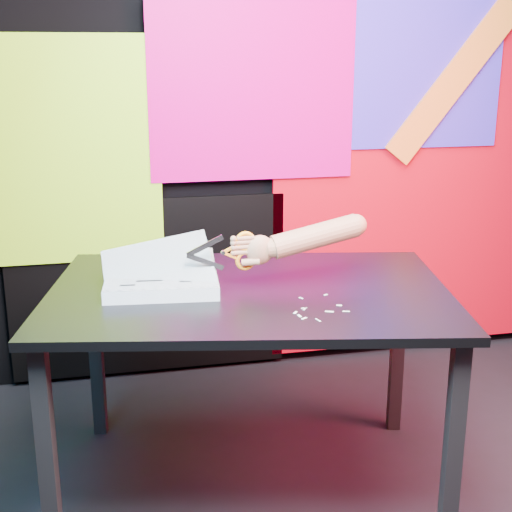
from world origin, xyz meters
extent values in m
cube|color=black|center=(0.00, 1.50, 1.35)|extent=(3.00, 0.01, 2.70)
cube|color=red|center=(0.65, 1.47, 0.85)|extent=(1.60, 0.02, 1.60)
cube|color=#442ADA|center=(0.55, 1.46, 1.45)|extent=(0.85, 0.02, 0.75)
cube|color=#DC007A|center=(-0.25, 1.45, 1.35)|extent=(0.95, 0.02, 0.80)
cube|color=#A4F61E|center=(-1.05, 1.46, 1.10)|extent=(0.75, 0.02, 1.00)
cube|color=orange|center=(0.85, 1.44, 1.55)|extent=(0.91, 0.02, 1.11)
cube|color=black|center=(-0.75, 1.47, 0.45)|extent=(1.30, 0.02, 0.85)
cube|color=#282526|center=(-1.15, 0.20, 0.36)|extent=(0.06, 0.06, 0.72)
cube|color=#282526|center=(-1.00, 0.96, 0.36)|extent=(0.06, 0.06, 0.72)
cube|color=#282526|center=(0.05, -0.03, 0.36)|extent=(0.06, 0.06, 0.72)
cube|color=#282526|center=(0.20, 0.73, 0.36)|extent=(0.06, 0.06, 0.72)
cube|color=black|center=(-0.48, 0.46, 0.73)|extent=(1.49, 1.13, 0.03)
cube|color=silver|center=(-0.77, 0.52, 0.77)|extent=(0.40, 0.31, 0.04)
cube|color=white|center=(-0.77, 0.52, 0.79)|extent=(0.40, 0.31, 0.00)
cube|color=white|center=(-0.77, 0.52, 0.80)|extent=(0.38, 0.30, 0.11)
cube|color=white|center=(-0.78, 0.53, 0.82)|extent=(0.37, 0.25, 0.20)
cylinder|color=#2F2F34|center=(-0.95, 0.41, 0.80)|extent=(0.01, 0.01, 0.00)
cylinder|color=#2F2F34|center=(-0.91, 0.41, 0.80)|extent=(0.01, 0.01, 0.00)
cylinder|color=#2F2F34|center=(-0.87, 0.40, 0.80)|extent=(0.01, 0.01, 0.00)
cylinder|color=#2F2F34|center=(-0.83, 0.40, 0.80)|extent=(0.01, 0.01, 0.00)
cylinder|color=#2F2F34|center=(-0.80, 0.40, 0.80)|extent=(0.01, 0.01, 0.00)
cylinder|color=#2F2F34|center=(-0.76, 0.39, 0.80)|extent=(0.01, 0.01, 0.00)
cylinder|color=#2F2F34|center=(-0.72, 0.39, 0.80)|extent=(0.01, 0.01, 0.00)
cylinder|color=#2F2F34|center=(-0.69, 0.38, 0.80)|extent=(0.01, 0.01, 0.00)
cylinder|color=#2F2F34|center=(-0.65, 0.38, 0.80)|extent=(0.01, 0.01, 0.00)
cylinder|color=#2F2F34|center=(-0.61, 0.38, 0.80)|extent=(0.01, 0.01, 0.00)
cylinder|color=#2F2F34|center=(-0.92, 0.66, 0.80)|extent=(0.01, 0.01, 0.00)
cylinder|color=#2F2F34|center=(-0.88, 0.66, 0.80)|extent=(0.01, 0.01, 0.00)
cylinder|color=#2F2F34|center=(-0.85, 0.65, 0.80)|extent=(0.01, 0.01, 0.00)
cylinder|color=#2F2F34|center=(-0.81, 0.65, 0.80)|extent=(0.01, 0.01, 0.00)
cylinder|color=#2F2F34|center=(-0.77, 0.64, 0.80)|extent=(0.01, 0.01, 0.00)
cylinder|color=#2F2F34|center=(-0.73, 0.64, 0.80)|extent=(0.01, 0.01, 0.00)
cylinder|color=#2F2F34|center=(-0.70, 0.64, 0.80)|extent=(0.01, 0.01, 0.00)
cylinder|color=#2F2F34|center=(-0.66, 0.63, 0.80)|extent=(0.01, 0.01, 0.00)
cylinder|color=#2F2F34|center=(-0.62, 0.63, 0.80)|extent=(0.01, 0.01, 0.00)
cylinder|color=#2F2F34|center=(-0.58, 0.63, 0.80)|extent=(0.01, 0.01, 0.00)
cube|color=black|center=(-0.85, 0.58, 0.80)|extent=(0.07, 0.02, 0.00)
cube|color=black|center=(-0.74, 0.55, 0.80)|extent=(0.05, 0.02, 0.00)
cube|color=black|center=(-0.81, 0.48, 0.80)|extent=(0.09, 0.02, 0.00)
cube|color=black|center=(-0.69, 0.45, 0.80)|extent=(0.04, 0.01, 0.00)
cube|color=black|center=(-0.88, 0.45, 0.80)|extent=(0.05, 0.02, 0.00)
cube|color=black|center=(-0.71, 0.59, 0.80)|extent=(0.06, 0.02, 0.00)
cube|color=#B4B4B4|center=(-0.62, 0.48, 0.90)|extent=(0.13, 0.01, 0.07)
cube|color=#B4B4B4|center=(-0.62, 0.48, 0.85)|extent=(0.13, 0.01, 0.07)
cylinder|color=#B4B4B4|center=(-0.56, 0.49, 0.88)|extent=(0.01, 0.01, 0.01)
cube|color=orange|center=(-0.54, 0.49, 0.87)|extent=(0.05, 0.01, 0.03)
cube|color=orange|center=(-0.54, 0.49, 0.89)|extent=(0.05, 0.01, 0.03)
torus|color=orange|center=(-0.48, 0.49, 0.91)|extent=(0.07, 0.02, 0.07)
torus|color=orange|center=(-0.48, 0.49, 0.84)|extent=(0.07, 0.02, 0.07)
ellipsoid|color=#B66E57|center=(-0.43, 0.49, 0.88)|extent=(0.10, 0.06, 0.10)
cylinder|color=#B66E57|center=(-0.48, 0.49, 0.87)|extent=(0.08, 0.02, 0.02)
cylinder|color=#B66E57|center=(-0.48, 0.49, 0.89)|extent=(0.07, 0.02, 0.02)
cylinder|color=#B66E57|center=(-0.48, 0.49, 0.91)|extent=(0.06, 0.02, 0.02)
cylinder|color=#B66E57|center=(-0.48, 0.49, 0.92)|extent=(0.06, 0.02, 0.02)
cylinder|color=#B66E57|center=(-0.47, 0.48, 0.84)|extent=(0.07, 0.04, 0.03)
cylinder|color=#B66E57|center=(-0.38, 0.50, 0.88)|extent=(0.06, 0.07, 0.07)
cylinder|color=#B66E57|center=(-0.24, 0.50, 0.91)|extent=(0.32, 0.10, 0.14)
sphere|color=#B66E57|center=(-0.09, 0.51, 0.94)|extent=(0.08, 0.08, 0.08)
cube|color=silver|center=(-0.39, 0.21, 0.75)|extent=(0.02, 0.02, 0.00)
cube|color=silver|center=(-0.24, 0.35, 0.75)|extent=(0.02, 0.01, 0.00)
cube|color=silver|center=(-0.35, 0.23, 0.75)|extent=(0.02, 0.02, 0.00)
cube|color=silver|center=(-0.34, 0.13, 0.75)|extent=(0.01, 0.03, 0.00)
cube|color=silver|center=(-0.23, 0.24, 0.75)|extent=(0.02, 0.01, 0.00)
cube|color=silver|center=(-0.38, 0.18, 0.75)|extent=(0.01, 0.02, 0.00)
cube|color=silver|center=(-0.35, 0.24, 0.75)|extent=(0.02, 0.01, 0.00)
cube|color=silver|center=(-0.23, 0.19, 0.75)|extent=(0.02, 0.01, 0.00)
cube|color=silver|center=(-0.33, 0.33, 0.75)|extent=(0.01, 0.02, 0.00)
cube|color=silver|center=(-0.37, 0.16, 0.75)|extent=(0.02, 0.02, 0.00)
cube|color=silver|center=(-0.28, 0.19, 0.75)|extent=(0.03, 0.02, 0.00)
camera|label=1|loc=(-0.95, -1.77, 1.52)|focal=50.00mm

